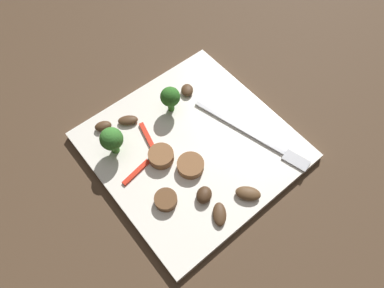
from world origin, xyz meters
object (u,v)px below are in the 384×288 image
Objects in this scene: fork at (258,138)px; mushroom_4 at (187,90)px; plate at (192,146)px; sausage_slice_2 at (166,200)px; mushroom_3 at (220,214)px; mushroom_0 at (103,126)px; sausage_slice_1 at (191,165)px; pepper_strip_2 at (147,136)px; mushroom_2 at (204,195)px; broccoli_floret_1 at (112,139)px; mushroom_1 at (248,193)px; broccoli_floret_0 at (170,97)px; mushroom_5 at (128,120)px; sausage_slice_0 at (161,156)px; pepper_strip_0 at (136,172)px.

fork is 0.13m from mushroom_4.
mushroom_4 is (-0.07, 0.05, 0.01)m from plate.
sausage_slice_2 reaches higher than mushroom_3.
mushroom_0 is 0.78× the size of mushroom_3.
sausage_slice_1 is 0.80× the size of pepper_strip_2.
mushroom_2 reaches higher than plate.
sausage_slice_2 is (0.10, 0.01, -0.02)m from broccoli_floret_1.
mushroom_1 is (0.16, 0.09, -0.02)m from broccoli_floret_1.
broccoli_floret_0 is at bearing 162.28° from mushroom_3.
mushroom_2 is at bearing -17.13° from sausage_slice_1.
pepper_strip_2 is (-0.08, -0.02, -0.00)m from sausage_slice_1.
mushroom_3 is at bearing 16.91° from broccoli_floret_1.
mushroom_4 is (-0.01, 0.04, -0.02)m from broccoli_floret_0.
broccoli_floret_1 is at bearing -163.09° from mushroom_3.
sausage_slice_1 is 1.61× the size of mushroom_4.
fork is 4.96× the size of sausage_slice_1.
plate is 7.08× the size of sausage_slice_1.
mushroom_5 is (-0.11, -0.02, -0.00)m from sausage_slice_1.
sausage_slice_0 is at bearing -148.14° from sausage_slice_1.
mushroom_2 is at bearing -96.57° from fork.
fork is 0.15m from pepper_strip_2.
mushroom_2 is 0.09m from pepper_strip_0.
sausage_slice_0 is 0.12m from mushroom_4.
sausage_slice_2 is 0.05m from mushroom_2.
sausage_slice_2 reaches higher than pepper_strip_2.
sausage_slice_0 is 1.18× the size of sausage_slice_2.
fork is 7.57× the size of mushroom_0.
sausage_slice_1 and sausage_slice_2 have the same top height.
plate is at bearing 79.37° from sausage_slice_0.
sausage_slice_2 is 0.10m from mushroom_1.
plate is 8.76× the size of sausage_slice_2.
fork is 0.18m from mushroom_5.
pepper_strip_0 is (0.06, -0.14, -0.00)m from mushroom_4.
mushroom_2 is (0.13, -0.05, -0.02)m from broccoli_floret_0.
sausage_slice_2 is 0.13m from mushroom_5.
pepper_strip_2 is (-0.15, -0.05, -0.00)m from mushroom_1.
mushroom_4 is (-0.14, 0.09, -0.00)m from mushroom_2.
plate is at bearing -12.26° from broccoli_floret_0.
mushroom_0 is (-0.13, -0.06, -0.00)m from sausage_slice_1.
mushroom_0 is 1.00× the size of mushroom_2.
fork is 7.99× the size of mushroom_4.
broccoli_floret_0 reaches higher than pepper_strip_0.
mushroom_3 is at bearing -10.91° from sausage_slice_1.
pepper_strip_0 is at bearing -123.26° from sausage_slice_1.
mushroom_3 is (0.06, 0.04, -0.00)m from sausage_slice_2.
broccoli_floret_1 is 0.05m from mushroom_0.
sausage_slice_1 is 1.52× the size of mushroom_2.
mushroom_3 is 1.06× the size of mushroom_5.
broccoli_floret_0 is (-0.06, 0.01, 0.03)m from plate.
broccoli_floret_1 reaches higher than mushroom_2.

